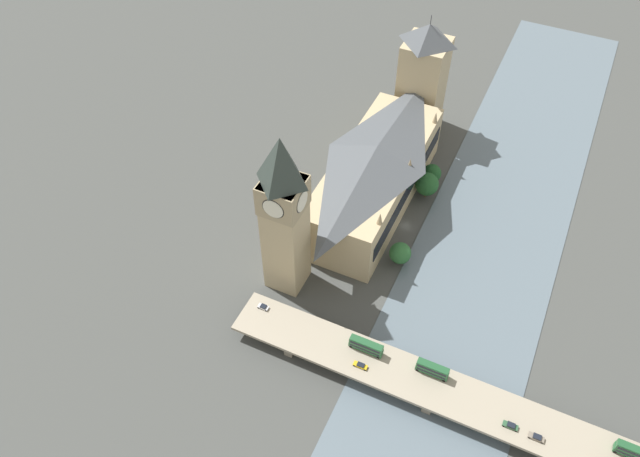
{
  "coord_description": "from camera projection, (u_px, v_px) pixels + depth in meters",
  "views": [
    {
      "loc": [
        -40.25,
        168.37,
        186.23
      ],
      "look_at": [
        22.96,
        33.0,
        20.84
      ],
      "focal_mm": 35.0,
      "sensor_mm": 36.0,
      "label": 1
    }
  ],
  "objects": [
    {
      "name": "victoria_tower",
      "position": [
        423.0,
        78.0,
        275.57
      ],
      "size": [
        18.57,
        18.57,
        56.59
      ],
      "color": "tan",
      "rests_on": "ground_plane"
    },
    {
      "name": "ground_plane",
      "position": [
        406.0,
        226.0,
        251.87
      ],
      "size": [
        600.0,
        600.0,
        0.0
      ],
      "primitive_type": "plane",
      "color": "#424442"
    },
    {
      "name": "double_decker_bus_rear",
      "position": [
        432.0,
        369.0,
        198.77
      ],
      "size": [
        10.67,
        2.62,
        4.74
      ],
      "color": "#235B33",
      "rests_on": "road_bridge"
    },
    {
      "name": "car_southbound_mid",
      "position": [
        360.0,
        365.0,
        201.87
      ],
      "size": [
        4.72,
        1.77,
        1.29
      ],
      "color": "gold",
      "rests_on": "road_bridge"
    },
    {
      "name": "tree_embankment_near",
      "position": [
        432.0,
        173.0,
        263.5
      ],
      "size": [
        7.96,
        7.96,
        10.37
      ],
      "color": "brown",
      "rests_on": "ground_plane"
    },
    {
      "name": "tree_embankment_far",
      "position": [
        400.0,
        253.0,
        235.02
      ],
      "size": [
        8.36,
        8.36,
        9.78
      ],
      "color": "brown",
      "rests_on": "ground_plane"
    },
    {
      "name": "river_water",
      "position": [
        486.0,
        252.0,
        242.41
      ],
      "size": [
        53.91,
        360.0,
        0.3
      ],
      "primitive_type": "cube",
      "color": "slate",
      "rests_on": "ground_plane"
    },
    {
      "name": "car_northbound_lead",
      "position": [
        263.0,
        307.0,
        217.27
      ],
      "size": [
        3.88,
        1.94,
        1.31
      ],
      "color": "silver",
      "rests_on": "road_bridge"
    },
    {
      "name": "double_decker_bus_lead",
      "position": [
        366.0,
        346.0,
        204.48
      ],
      "size": [
        11.57,
        2.64,
        4.8
      ],
      "color": "#235B33",
      "rests_on": "road_bridge"
    },
    {
      "name": "car_northbound_tail",
      "position": [
        537.0,
        437.0,
        185.64
      ],
      "size": [
        4.71,
        1.92,
        1.44
      ],
      "color": "slate",
      "rests_on": "road_bridge"
    },
    {
      "name": "parliament_hall",
      "position": [
        375.0,
        174.0,
        250.75
      ],
      "size": [
        29.6,
        83.27,
        29.74
      ],
      "color": "tan",
      "rests_on": "ground_plane"
    },
    {
      "name": "tree_embankment_mid",
      "position": [
        427.0,
        184.0,
        257.76
      ],
      "size": [
        9.74,
        9.74,
        12.18
      ],
      "color": "brown",
      "rests_on": "ground_plane"
    },
    {
      "name": "clock_tower",
      "position": [
        284.0,
        213.0,
        207.1
      ],
      "size": [
        14.18,
        14.18,
        68.09
      ],
      "color": "tan",
      "rests_on": "ground_plane"
    },
    {
      "name": "car_northbound_mid",
      "position": [
        511.0,
        426.0,
        188.09
      ],
      "size": [
        4.63,
        1.88,
        1.45
      ],
      "color": "#2D5638",
      "rests_on": "road_bridge"
    },
    {
      "name": "road_bridge",
      "position": [
        434.0,
        388.0,
        198.37
      ],
      "size": [
        139.83,
        16.33,
        6.02
      ],
      "color": "gray",
      "rests_on": "ground_plane"
    },
    {
      "name": "double_decker_bus_mid",
      "position": [
        636.0,
        453.0,
        180.51
      ],
      "size": [
        11.82,
        2.52,
        4.82
      ],
      "color": "#235B33",
      "rests_on": "road_bridge"
    }
  ]
}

